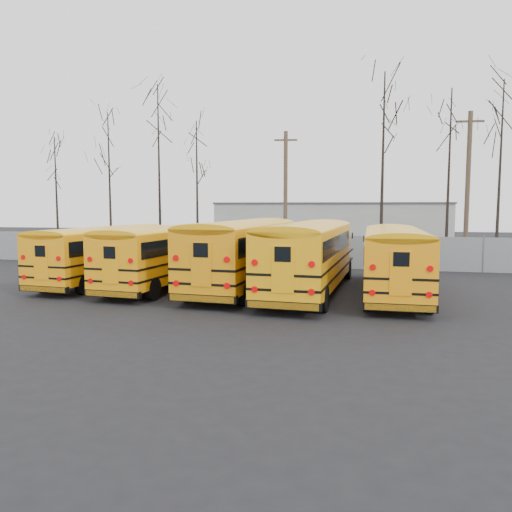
% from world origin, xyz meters
% --- Properties ---
extents(ground, '(120.00, 120.00, 0.00)m').
position_xyz_m(ground, '(0.00, 0.00, 0.00)').
color(ground, black).
rests_on(ground, ground).
extents(fence, '(40.00, 0.04, 2.00)m').
position_xyz_m(fence, '(0.00, 12.00, 1.00)').
color(fence, gray).
rests_on(fence, ground).
extents(distant_building, '(22.00, 8.00, 4.00)m').
position_xyz_m(distant_building, '(2.00, 32.00, 2.00)').
color(distant_building, '#B5B6B0').
rests_on(distant_building, ground).
extents(bus_a, '(3.18, 10.25, 2.83)m').
position_xyz_m(bus_a, '(-6.92, 3.74, 1.65)').
color(bus_a, black).
rests_on(bus_a, ground).
extents(bus_b, '(3.27, 10.53, 2.90)m').
position_xyz_m(bus_b, '(-3.57, 3.37, 1.70)').
color(bus_b, black).
rests_on(bus_b, ground).
extents(bus_c, '(3.37, 11.53, 3.19)m').
position_xyz_m(bus_c, '(0.12, 3.46, 1.87)').
color(bus_c, black).
rests_on(bus_c, ground).
extents(bus_d, '(3.27, 11.38, 3.15)m').
position_xyz_m(bus_d, '(3.13, 2.80, 1.84)').
color(bus_d, black).
rests_on(bus_d, ground).
extents(bus_e, '(2.45, 10.51, 2.94)m').
position_xyz_m(bus_e, '(6.65, 3.12, 1.72)').
color(bus_e, black).
rests_on(bus_e, ground).
extents(utility_pole_left, '(1.57, 0.34, 8.81)m').
position_xyz_m(utility_pole_left, '(-0.00, 15.67, 4.53)').
color(utility_pole_left, brown).
rests_on(utility_pole_left, ground).
extents(utility_pole_right, '(1.79, 0.31, 10.04)m').
position_xyz_m(utility_pole_right, '(12.05, 17.75, 5.16)').
color(utility_pole_right, brown).
rests_on(utility_pole_right, ground).
extents(tree_0, '(0.26, 0.26, 9.12)m').
position_xyz_m(tree_0, '(-18.27, 16.57, 4.56)').
color(tree_0, black).
rests_on(tree_0, ground).
extents(tree_1, '(0.26, 0.26, 10.85)m').
position_xyz_m(tree_1, '(-13.94, 17.04, 5.42)').
color(tree_1, black).
rests_on(tree_1, ground).
extents(tree_2, '(0.26, 0.26, 12.94)m').
position_xyz_m(tree_2, '(-10.18, 17.82, 6.47)').
color(tree_2, black).
rests_on(tree_2, ground).
extents(tree_3, '(0.26, 0.26, 9.66)m').
position_xyz_m(tree_3, '(-6.22, 15.23, 4.83)').
color(tree_3, black).
rests_on(tree_3, ground).
extents(tree_4, '(0.26, 0.26, 12.82)m').
position_xyz_m(tree_4, '(6.46, 17.40, 6.41)').
color(tree_4, black).
rests_on(tree_4, ground).
extents(tree_5, '(0.26, 0.26, 11.64)m').
position_xyz_m(tree_5, '(10.85, 17.91, 5.82)').
color(tree_5, black).
rests_on(tree_5, ground).
extents(tree_6, '(0.26, 0.26, 11.28)m').
position_xyz_m(tree_6, '(13.28, 14.64, 5.64)').
color(tree_6, black).
rests_on(tree_6, ground).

